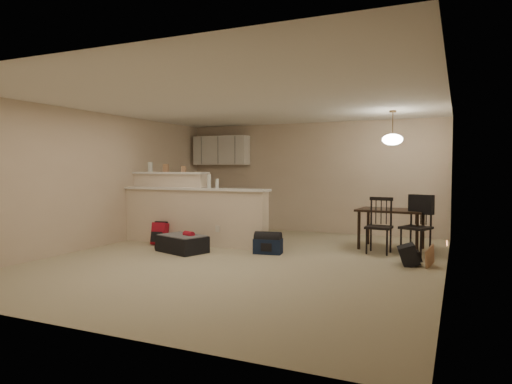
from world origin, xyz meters
The scene contains 19 objects.
room centered at (0.00, 0.00, 1.25)m, with size 7.00×7.02×2.50m.
breakfast_bar centered at (-1.76, 0.98, 0.61)m, with size 3.08×0.58×1.39m.
upper_cabinets centered at (-2.20, 3.32, 1.90)m, with size 1.40×0.34×0.70m, color white.
kitchen_counter centered at (-2.00, 3.19, 0.45)m, with size 1.80×0.60×0.90m, color white.
thermostat centered at (2.98, 1.55, 1.50)m, with size 0.02×0.12×0.12m, color beige.
jar centered at (-2.67, 1.12, 1.49)m, with size 0.10×0.10×0.20m, color silver.
cereal_box centered at (-2.29, 1.12, 1.47)m, with size 0.10×0.07×0.16m, color #A87B57.
small_box centered at (-1.86, 1.12, 1.45)m, with size 0.08×0.06×0.12m, color #A87B57.
bottle_a centered at (-1.16, 0.90, 1.22)m, with size 0.07×0.07×0.26m, color silver.
bottle_b centered at (-0.99, 0.90, 1.18)m, with size 0.06×0.06×0.18m, color silver.
dining_table centered at (2.03, 1.93, 0.64)m, with size 1.22×0.87×0.72m.
pendant_lamp centered at (2.03, 1.93, 1.99)m, with size 0.36×0.36×0.62m.
dining_chair_near centered at (1.90, 1.41, 0.48)m, with size 0.42×0.40×0.96m, color black, non-canonical shape.
dining_chair_far centered at (2.49, 1.48, 0.50)m, with size 0.44×0.41×1.00m, color black, non-canonical shape.
suitcase centered at (-1.26, 0.14, 0.14)m, with size 0.84×0.55×0.28m, color black.
red_backpack centered at (-2.08, 0.61, 0.21)m, with size 0.28×0.17×0.42m, color #AD1325.
navy_duffel centered at (0.17, 0.61, 0.13)m, with size 0.48×0.26×0.26m, color #111D36.
black_daypack centered at (2.47, 0.61, 0.15)m, with size 0.34×0.24×0.30m, color black.
cardboard_sheet centered at (2.76, 0.61, 0.15)m, with size 0.39×0.02×0.29m, color #A87B57.
Camera 1 is at (3.14, -6.56, 1.47)m, focal length 32.00 mm.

